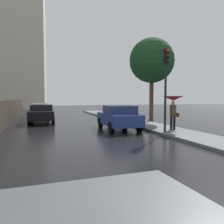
{
  "coord_description": "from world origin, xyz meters",
  "views": [
    {
      "loc": [
        -2.12,
        -2.16,
        1.96
      ],
      "look_at": [
        0.94,
        7.23,
        1.35
      ],
      "focal_mm": 36.11,
      "sensor_mm": 36.0,
      "label": 1
    }
  ],
  "objects": [
    {
      "name": "car_black_near_kerb",
      "position": [
        -1.9,
        16.45,
        0.76
      ],
      "size": [
        2.06,
        4.24,
        1.45
      ],
      "rotation": [
        0.0,
        0.0,
        3.1
      ],
      "color": "black",
      "rests_on": "ground"
    },
    {
      "name": "distant_tower",
      "position": [
        -6.9,
        41.85,
        15.26
      ],
      "size": [
        12.77,
        10.21,
        35.81
      ],
      "color": "beige",
      "rests_on": "ground"
    },
    {
      "name": "pedestrian_with_umbrella_near",
      "position": [
        5.19,
        8.99,
        1.72
      ],
      "size": [
        1.18,
        1.18,
        1.94
      ],
      "rotation": [
        0.0,
        0.0,
        -0.22
      ],
      "color": "black",
      "rests_on": "sidewalk_strip"
    },
    {
      "name": "traffic_light",
      "position": [
        4.32,
        8.38,
        3.19
      ],
      "size": [
        0.26,
        0.39,
        4.41
      ],
      "color": "black",
      "rests_on": "sidewalk_strip"
    },
    {
      "name": "street_tree_mid",
      "position": [
        6.54,
        14.14,
        4.94
      ],
      "size": [
        3.58,
        3.58,
        6.76
      ],
      "color": "#4C3823",
      "rests_on": "ground"
    },
    {
      "name": "car_white_behind_camera",
      "position": [
        -2.05,
        21.51,
        0.75
      ],
      "size": [
        1.78,
        4.26,
        1.44
      ],
      "rotation": [
        0.0,
        0.0,
        3.15
      ],
      "color": "silver",
      "rests_on": "ground"
    },
    {
      "name": "car_blue_far_ahead",
      "position": [
        2.6,
        10.95,
        0.79
      ],
      "size": [
        1.99,
        3.88,
        1.5
      ],
      "rotation": [
        0.0,
        0.0,
        -0.02
      ],
      "color": "navy",
      "rests_on": "ground"
    }
  ]
}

